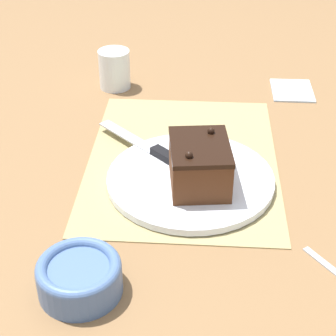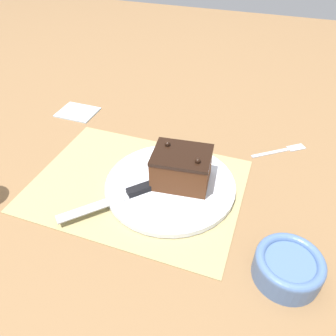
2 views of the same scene
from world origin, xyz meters
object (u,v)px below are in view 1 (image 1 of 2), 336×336
at_px(chocolate_cake, 200,164).
at_px(serving_knife, 153,149).
at_px(drinking_glass, 114,69).
at_px(cake_plate, 190,179).
at_px(small_bowl, 79,276).

xyz_separation_m(chocolate_cake, serving_knife, (-0.09, -0.08, -0.03)).
bearing_deg(chocolate_cake, drinking_glass, -153.00).
bearing_deg(drinking_glass, serving_knife, 20.93).
bearing_deg(cake_plate, small_bowl, -28.38).
relative_size(serving_knife, drinking_glass, 2.01).
xyz_separation_m(cake_plate, chocolate_cake, (0.02, 0.01, 0.04)).
relative_size(cake_plate, small_bowl, 2.51).
bearing_deg(small_bowl, drinking_glass, -175.99).
bearing_deg(small_bowl, cake_plate, 151.62).
xyz_separation_m(chocolate_cake, small_bowl, (0.24, -0.15, -0.03)).
bearing_deg(cake_plate, serving_knife, -135.82).
xyz_separation_m(serving_knife, small_bowl, (0.33, -0.07, 0.01)).
height_order(cake_plate, drinking_glass, drinking_glass).
relative_size(cake_plate, drinking_glass, 3.30).
distance_m(chocolate_cake, small_bowl, 0.28).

